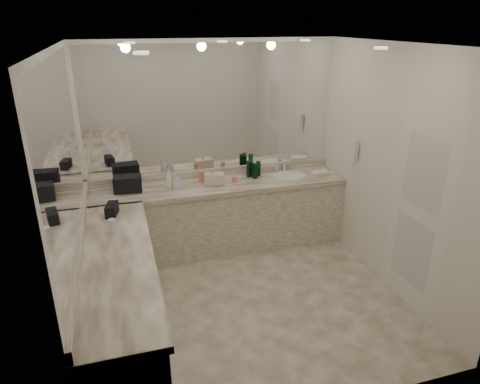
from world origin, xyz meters
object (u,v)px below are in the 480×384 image
object	(u,v)px
wall_phone	(354,149)
soap_bottle_a	(169,179)
cream_cosmetic_case	(214,179)
soap_bottle_c	(213,178)
hand_towel	(319,173)
sink	(290,176)
soap_bottle_b	(176,181)
black_toiletry_bag	(128,184)

from	to	relation	value
wall_phone	soap_bottle_a	xyz separation A→B (m)	(-2.17, 0.52, -0.34)
cream_cosmetic_case	soap_bottle_c	size ratio (longest dim) A/B	1.23
hand_towel	soap_bottle_c	size ratio (longest dim) A/B	1.19
wall_phone	cream_cosmetic_case	bearing A→B (deg)	163.60
sink	hand_towel	bearing A→B (deg)	-7.00
cream_cosmetic_case	wall_phone	bearing A→B (deg)	-0.98
wall_phone	soap_bottle_b	size ratio (longest dim) A/B	1.31
sink	black_toiletry_bag	xyz separation A→B (m)	(-2.05, 0.04, 0.10)
sink	wall_phone	distance (m)	0.91
soap_bottle_a	wall_phone	bearing A→B (deg)	-13.50
black_toiletry_bag	cream_cosmetic_case	world-z (taller)	black_toiletry_bag
wall_phone	cream_cosmetic_case	xyz separation A→B (m)	(-1.63, 0.48, -0.38)
sink	soap_bottle_c	xyz separation A→B (m)	(-1.03, -0.03, 0.10)
cream_cosmetic_case	soap_bottle_c	bearing A→B (deg)	-138.15
sink	soap_bottle_b	size ratio (longest dim) A/B	2.41
wall_phone	soap_bottle_b	distance (m)	2.18
black_toiletry_bag	cream_cosmetic_case	bearing A→B (deg)	-3.59
hand_towel	soap_bottle_b	xyz separation A→B (m)	(-1.89, 0.05, 0.07)
black_toiletry_bag	hand_towel	xyz separation A→B (m)	(2.45, -0.09, -0.07)
black_toiletry_bag	hand_towel	size ratio (longest dim) A/B	1.44
wall_phone	black_toiletry_bag	bearing A→B (deg)	168.45
sink	wall_phone	world-z (taller)	wall_phone
cream_cosmetic_case	soap_bottle_a	world-z (taller)	soap_bottle_a
soap_bottle_a	soap_bottle_c	size ratio (longest dim) A/B	1.18
wall_phone	hand_towel	xyz separation A→B (m)	(-0.20, 0.45, -0.43)
black_toiletry_bag	cream_cosmetic_case	xyz separation A→B (m)	(1.03, -0.06, -0.03)
cream_cosmetic_case	soap_bottle_c	xyz separation A→B (m)	(-0.01, -0.01, 0.03)
black_toiletry_bag	wall_phone	bearing A→B (deg)	-11.55
black_toiletry_bag	soap_bottle_a	bearing A→B (deg)	-2.49
cream_cosmetic_case	soap_bottle_b	xyz separation A→B (m)	(-0.46, 0.03, 0.02)
black_toiletry_bag	cream_cosmetic_case	size ratio (longest dim) A/B	1.39
soap_bottle_a	soap_bottle_b	size ratio (longest dim) A/B	1.22
hand_towel	soap_bottle_a	distance (m)	1.97
soap_bottle_b	soap_bottle_a	bearing A→B (deg)	168.29
soap_bottle_a	soap_bottle_b	bearing A→B (deg)	-11.71
soap_bottle_c	black_toiletry_bag	bearing A→B (deg)	176.06
black_toiletry_bag	soap_bottle_b	size ratio (longest dim) A/B	1.76
sink	black_toiletry_bag	world-z (taller)	black_toiletry_bag
soap_bottle_b	soap_bottle_c	world-z (taller)	soap_bottle_c
wall_phone	soap_bottle_b	world-z (taller)	wall_phone
wall_phone	cream_cosmetic_case	distance (m)	1.74
black_toiletry_bag	cream_cosmetic_case	distance (m)	1.04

